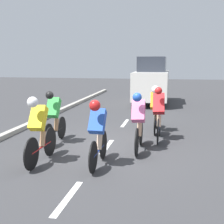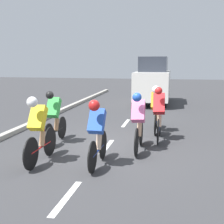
{
  "view_description": "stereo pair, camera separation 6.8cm",
  "coord_description": "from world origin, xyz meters",
  "px_view_note": "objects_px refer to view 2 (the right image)",
  "views": [
    {
      "loc": [
        -1.68,
        7.9,
        2.31
      ],
      "look_at": [
        -0.14,
        -0.02,
        0.95
      ],
      "focal_mm": 50.0,
      "sensor_mm": 36.0,
      "label": 1
    },
    {
      "loc": [
        -1.75,
        7.89,
        2.31
      ],
      "look_at": [
        -0.14,
        -0.02,
        0.95
      ],
      "focal_mm": 50.0,
      "sensor_mm": 36.0,
      "label": 2
    }
  ],
  "objects_px": {
    "cyclist_pink": "(138,121)",
    "cyclist_blue": "(97,131)",
    "cyclist_green": "(54,116)",
    "cyclist_orange": "(156,107)",
    "cyclist_yellow": "(39,128)",
    "support_car": "(153,81)",
    "cyclist_red": "(159,113)"
  },
  "relations": [
    {
      "from": "cyclist_yellow",
      "to": "support_car",
      "type": "distance_m",
      "value": 10.36
    },
    {
      "from": "cyclist_orange",
      "to": "support_car",
      "type": "xyz_separation_m",
      "value": [
        0.58,
        -6.58,
        0.39
      ]
    },
    {
      "from": "cyclist_blue",
      "to": "cyclist_green",
      "type": "bearing_deg",
      "value": -44.77
    },
    {
      "from": "cyclist_pink",
      "to": "cyclist_green",
      "type": "bearing_deg",
      "value": -7.12
    },
    {
      "from": "cyclist_yellow",
      "to": "cyclist_orange",
      "type": "height_order",
      "value": "cyclist_yellow"
    },
    {
      "from": "support_car",
      "to": "cyclist_yellow",
      "type": "bearing_deg",
      "value": 80.05
    },
    {
      "from": "cyclist_yellow",
      "to": "cyclist_pink",
      "type": "xyz_separation_m",
      "value": [
        -2.06,
        -1.36,
        -0.01
      ]
    },
    {
      "from": "cyclist_yellow",
      "to": "support_car",
      "type": "bearing_deg",
      "value": -99.95
    },
    {
      "from": "cyclist_blue",
      "to": "support_car",
      "type": "bearing_deg",
      "value": -92.61
    },
    {
      "from": "cyclist_green",
      "to": "cyclist_red",
      "type": "bearing_deg",
      "value": -162.11
    },
    {
      "from": "cyclist_green",
      "to": "cyclist_pink",
      "type": "height_order",
      "value": "cyclist_pink"
    },
    {
      "from": "cyclist_green",
      "to": "cyclist_blue",
      "type": "distance_m",
      "value": 2.3
    },
    {
      "from": "cyclist_green",
      "to": "cyclist_red",
      "type": "distance_m",
      "value": 2.96
    },
    {
      "from": "cyclist_orange",
      "to": "cyclist_pink",
      "type": "height_order",
      "value": "cyclist_pink"
    },
    {
      "from": "cyclist_green",
      "to": "cyclist_orange",
      "type": "bearing_deg",
      "value": -143.77
    },
    {
      "from": "cyclist_blue",
      "to": "support_car",
      "type": "height_order",
      "value": "support_car"
    },
    {
      "from": "cyclist_pink",
      "to": "support_car",
      "type": "relative_size",
      "value": 0.41
    },
    {
      "from": "cyclist_orange",
      "to": "cyclist_blue",
      "type": "xyz_separation_m",
      "value": [
        1.04,
        3.57,
        -0.02
      ]
    },
    {
      "from": "cyclist_pink",
      "to": "cyclist_blue",
      "type": "height_order",
      "value": "cyclist_pink"
    },
    {
      "from": "cyclist_orange",
      "to": "support_car",
      "type": "bearing_deg",
      "value": -84.98
    },
    {
      "from": "cyclist_yellow",
      "to": "cyclist_pink",
      "type": "relative_size",
      "value": 1.01
    },
    {
      "from": "cyclist_pink",
      "to": "cyclist_red",
      "type": "xyz_separation_m",
      "value": [
        -0.45,
        -1.2,
        0.01
      ]
    },
    {
      "from": "cyclist_orange",
      "to": "cyclist_blue",
      "type": "bearing_deg",
      "value": 73.76
    },
    {
      "from": "cyclist_yellow",
      "to": "cyclist_red",
      "type": "distance_m",
      "value": 3.59
    },
    {
      "from": "cyclist_red",
      "to": "cyclist_blue",
      "type": "distance_m",
      "value": 2.79
    },
    {
      "from": "cyclist_yellow",
      "to": "cyclist_green",
      "type": "distance_m",
      "value": 1.69
    },
    {
      "from": "cyclist_yellow",
      "to": "cyclist_red",
      "type": "bearing_deg",
      "value": -134.35
    },
    {
      "from": "cyclist_orange",
      "to": "cyclist_red",
      "type": "distance_m",
      "value": 1.06
    },
    {
      "from": "cyclist_orange",
      "to": "cyclist_red",
      "type": "relative_size",
      "value": 0.94
    },
    {
      "from": "cyclist_pink",
      "to": "cyclist_red",
      "type": "height_order",
      "value": "cyclist_red"
    },
    {
      "from": "cyclist_pink",
      "to": "support_car",
      "type": "height_order",
      "value": "support_car"
    },
    {
      "from": "cyclist_red",
      "to": "support_car",
      "type": "distance_m",
      "value": 7.67
    }
  ]
}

